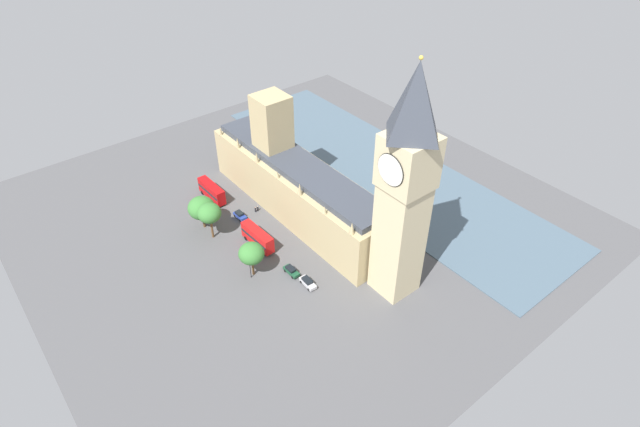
{
  "coord_description": "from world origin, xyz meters",
  "views": [
    {
      "loc": [
        62.85,
        89.46,
        85.36
      ],
      "look_at": [
        1.0,
        12.4,
        8.2
      ],
      "focal_mm": 29.12,
      "sensor_mm": 36.0,
      "label": 1
    }
  ],
  "objects_px": {
    "clock_tower": "(405,186)",
    "car_blue_by_river_gate": "(240,215)",
    "double_decker_bus_leading": "(212,191)",
    "plane_tree_corner": "(209,213)",
    "pedestrian_kerbside": "(255,210)",
    "street_lamp_slot_11": "(201,212)",
    "plane_tree_near_tower": "(201,208)",
    "parliament_building": "(296,183)",
    "street_lamp_slot_10": "(250,264)",
    "double_decker_bus_under_trees": "(258,237)",
    "car_dark_green_trailing": "(291,271)",
    "plane_tree_opposite_hall": "(251,254)",
    "pedestrian_far_end": "(258,209)",
    "car_silver_midblock": "(308,282)"
  },
  "relations": [
    {
      "from": "street_lamp_slot_10",
      "to": "parliament_building",
      "type": "bearing_deg",
      "value": -148.81
    },
    {
      "from": "parliament_building",
      "to": "plane_tree_opposite_hall",
      "type": "distance_m",
      "value": 26.77
    },
    {
      "from": "double_decker_bus_leading",
      "to": "plane_tree_opposite_hall",
      "type": "bearing_deg",
      "value": 75.86
    },
    {
      "from": "parliament_building",
      "to": "car_blue_by_river_gate",
      "type": "height_order",
      "value": "parliament_building"
    },
    {
      "from": "plane_tree_opposite_hall",
      "to": "street_lamp_slot_11",
      "type": "bearing_deg",
      "value": -88.92
    },
    {
      "from": "clock_tower",
      "to": "car_dark_green_trailing",
      "type": "xyz_separation_m",
      "value": [
        15.62,
        -17.68,
        -26.87
      ]
    },
    {
      "from": "clock_tower",
      "to": "car_blue_by_river_gate",
      "type": "distance_m",
      "value": 52.6
    },
    {
      "from": "pedestrian_far_end",
      "to": "parliament_building",
      "type": "bearing_deg",
      "value": 48.45
    },
    {
      "from": "clock_tower",
      "to": "car_blue_by_river_gate",
      "type": "xyz_separation_m",
      "value": [
        13.83,
        -43.05,
        -26.87
      ]
    },
    {
      "from": "car_blue_by_river_gate",
      "to": "street_lamp_slot_11",
      "type": "height_order",
      "value": "street_lamp_slot_11"
    },
    {
      "from": "pedestrian_far_end",
      "to": "street_lamp_slot_10",
      "type": "distance_m",
      "value": 25.48
    },
    {
      "from": "parliament_building",
      "to": "car_dark_green_trailing",
      "type": "distance_m",
      "value": 26.02
    },
    {
      "from": "pedestrian_kerbside",
      "to": "street_lamp_slot_11",
      "type": "relative_size",
      "value": 0.23
    },
    {
      "from": "car_silver_midblock",
      "to": "plane_tree_near_tower",
      "type": "xyz_separation_m",
      "value": [
        8.06,
        -33.28,
        5.23
      ]
    },
    {
      "from": "pedestrian_kerbside",
      "to": "plane_tree_corner",
      "type": "distance_m",
      "value": 15.84
    },
    {
      "from": "clock_tower",
      "to": "plane_tree_opposite_hall",
      "type": "relative_size",
      "value": 5.99
    },
    {
      "from": "plane_tree_corner",
      "to": "plane_tree_near_tower",
      "type": "distance_m",
      "value": 5.21
    },
    {
      "from": "car_dark_green_trailing",
      "to": "street_lamp_slot_11",
      "type": "bearing_deg",
      "value": -76.35
    },
    {
      "from": "pedestrian_kerbside",
      "to": "plane_tree_near_tower",
      "type": "bearing_deg",
      "value": -59.03
    },
    {
      "from": "double_decker_bus_leading",
      "to": "plane_tree_corner",
      "type": "height_order",
      "value": "plane_tree_corner"
    },
    {
      "from": "double_decker_bus_leading",
      "to": "street_lamp_slot_11",
      "type": "xyz_separation_m",
      "value": [
        7.85,
        8.95,
        1.98
      ]
    },
    {
      "from": "plane_tree_corner",
      "to": "street_lamp_slot_10",
      "type": "relative_size",
      "value": 1.72
    },
    {
      "from": "double_decker_bus_leading",
      "to": "car_silver_midblock",
      "type": "distance_m",
      "value": 42.83
    },
    {
      "from": "double_decker_bus_leading",
      "to": "car_blue_by_river_gate",
      "type": "relative_size",
      "value": 2.57
    },
    {
      "from": "parliament_building",
      "to": "car_silver_midblock",
      "type": "relative_size",
      "value": 12.97
    },
    {
      "from": "car_blue_by_river_gate",
      "to": "street_lamp_slot_11",
      "type": "xyz_separation_m",
      "value": [
        9.2,
        -3.1,
        3.73
      ]
    },
    {
      "from": "car_dark_green_trailing",
      "to": "plane_tree_opposite_hall",
      "type": "bearing_deg",
      "value": -38.47
    },
    {
      "from": "car_silver_midblock",
      "to": "pedestrian_kerbside",
      "type": "distance_m",
      "value": 30.89
    },
    {
      "from": "double_decker_bus_leading",
      "to": "plane_tree_corner",
      "type": "distance_m",
      "value": 17.35
    },
    {
      "from": "car_blue_by_river_gate",
      "to": "car_dark_green_trailing",
      "type": "bearing_deg",
      "value": 84.32
    },
    {
      "from": "pedestrian_kerbside",
      "to": "plane_tree_corner",
      "type": "xyz_separation_m",
      "value": [
        14.1,
        2.06,
        6.92
      ]
    },
    {
      "from": "plane_tree_corner",
      "to": "double_decker_bus_under_trees",
      "type": "bearing_deg",
      "value": 126.27
    },
    {
      "from": "parliament_building",
      "to": "plane_tree_corner",
      "type": "distance_m",
      "value": 23.82
    },
    {
      "from": "street_lamp_slot_10",
      "to": "pedestrian_far_end",
      "type": "bearing_deg",
      "value": -126.8
    },
    {
      "from": "car_silver_midblock",
      "to": "plane_tree_corner",
      "type": "distance_m",
      "value": 30.25
    },
    {
      "from": "double_decker_bus_leading",
      "to": "car_blue_by_river_gate",
      "type": "height_order",
      "value": "double_decker_bus_leading"
    },
    {
      "from": "double_decker_bus_leading",
      "to": "double_decker_bus_under_trees",
      "type": "bearing_deg",
      "value": 86.63
    },
    {
      "from": "pedestrian_far_end",
      "to": "plane_tree_near_tower",
      "type": "xyz_separation_m",
      "value": [
        14.51,
        -2.91,
        5.42
      ]
    },
    {
      "from": "car_silver_midblock",
      "to": "plane_tree_corner",
      "type": "bearing_deg",
      "value": -71.2
    },
    {
      "from": "car_silver_midblock",
      "to": "plane_tree_near_tower",
      "type": "height_order",
      "value": "plane_tree_near_tower"
    },
    {
      "from": "double_decker_bus_under_trees",
      "to": "car_dark_green_trailing",
      "type": "xyz_separation_m",
      "value": [
        -0.51,
        13.16,
        -1.75
      ]
    },
    {
      "from": "car_silver_midblock",
      "to": "street_lamp_slot_10",
      "type": "relative_size",
      "value": 0.8
    },
    {
      "from": "car_silver_midblock",
      "to": "pedestrian_far_end",
      "type": "bearing_deg",
      "value": -99.63
    },
    {
      "from": "double_decker_bus_leading",
      "to": "pedestrian_kerbside",
      "type": "xyz_separation_m",
      "value": [
        -5.99,
        12.45,
        -1.94
      ]
    },
    {
      "from": "clock_tower",
      "to": "plane_tree_opposite_hall",
      "type": "distance_m",
      "value": 38.67
    },
    {
      "from": "car_dark_green_trailing",
      "to": "street_lamp_slot_10",
      "type": "height_order",
      "value": "street_lamp_slot_10"
    },
    {
      "from": "double_decker_bus_leading",
      "to": "street_lamp_slot_10",
      "type": "bearing_deg",
      "value": 74.38
    },
    {
      "from": "plane_tree_opposite_hall",
      "to": "clock_tower",
      "type": "bearing_deg",
      "value": 134.44
    },
    {
      "from": "double_decker_bus_leading",
      "to": "plane_tree_opposite_hall",
      "type": "xyz_separation_m",
      "value": [
        7.41,
        32.07,
        3.79
      ]
    },
    {
      "from": "parliament_building",
      "to": "pedestrian_far_end",
      "type": "relative_size",
      "value": 39.72
    }
  ]
}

